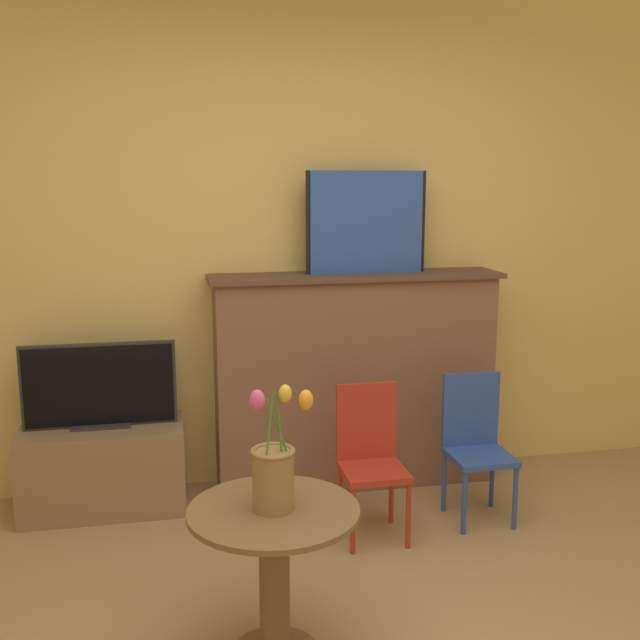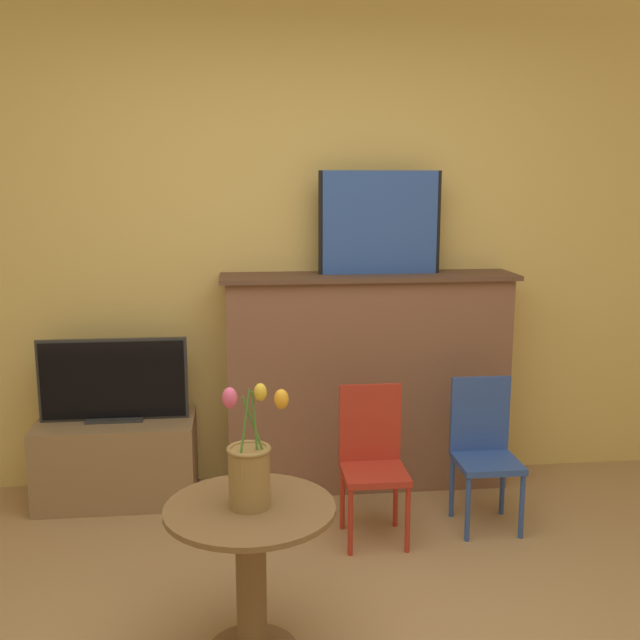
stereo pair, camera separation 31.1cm
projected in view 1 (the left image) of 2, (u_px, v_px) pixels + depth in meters
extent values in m
cube|color=#E0BC66|center=(274.00, 238.00, 4.02)|extent=(8.00, 0.06, 2.70)
cube|color=brown|center=(355.00, 380.00, 4.07)|extent=(1.50, 0.31, 1.17)
cube|color=brown|center=(356.00, 276.00, 3.95)|extent=(1.56, 0.35, 0.02)
cube|color=black|center=(366.00, 222.00, 3.93)|extent=(0.64, 0.02, 0.54)
cube|color=#2D51A8|center=(367.00, 222.00, 3.92)|extent=(0.60, 0.02, 0.54)
cube|color=olive|center=(104.00, 468.00, 3.80)|extent=(0.80, 0.42, 0.43)
cube|color=#2D2D2D|center=(102.00, 425.00, 3.76)|extent=(0.29, 0.12, 0.02)
cube|color=#2D2D2D|center=(99.00, 385.00, 3.73)|extent=(0.75, 0.02, 0.43)
cube|color=black|center=(99.00, 386.00, 3.72)|extent=(0.72, 0.02, 0.40)
cylinder|color=#B22D1E|center=(353.00, 521.00, 3.34)|extent=(0.02, 0.02, 0.31)
cylinder|color=#B22D1E|center=(408.00, 516.00, 3.39)|extent=(0.02, 0.02, 0.31)
cylinder|color=#B22D1E|center=(340.00, 497.00, 3.59)|extent=(0.02, 0.02, 0.31)
cylinder|color=#B22D1E|center=(391.00, 493.00, 3.64)|extent=(0.02, 0.02, 0.31)
cube|color=#B22D1E|center=(373.00, 471.00, 3.46)|extent=(0.29, 0.29, 0.03)
cube|color=#B22D1E|center=(366.00, 421.00, 3.55)|extent=(0.29, 0.02, 0.37)
cylinder|color=#2D4C99|center=(464.00, 503.00, 3.52)|extent=(0.02, 0.02, 0.31)
cylinder|color=#2D4C99|center=(515.00, 498.00, 3.58)|extent=(0.02, 0.02, 0.31)
cylinder|color=#2D4C99|center=(444.00, 482.00, 3.77)|extent=(0.02, 0.02, 0.31)
cylinder|color=#2D4C99|center=(492.00, 478.00, 3.83)|extent=(0.02, 0.02, 0.31)
cube|color=#2D4C99|center=(480.00, 457.00, 3.64)|extent=(0.29, 0.29, 0.03)
cube|color=#2D4C99|center=(471.00, 409.00, 3.74)|extent=(0.29, 0.02, 0.37)
cylinder|color=brown|center=(275.00, 587.00, 2.58)|extent=(0.11, 0.11, 0.54)
cylinder|color=brown|center=(274.00, 511.00, 2.53)|extent=(0.59, 0.59, 0.02)
cylinder|color=olive|center=(273.00, 480.00, 2.51)|extent=(0.14, 0.14, 0.20)
torus|color=olive|center=(273.00, 451.00, 2.49)|extent=(0.15, 0.15, 0.02)
cylinder|color=#477A2D|center=(280.00, 433.00, 2.48)|extent=(0.03, 0.01, 0.27)
ellipsoid|color=gold|center=(285.00, 393.00, 2.45)|extent=(0.04, 0.04, 0.06)
cylinder|color=#477A2D|center=(269.00, 433.00, 2.46)|extent=(0.05, 0.06, 0.28)
ellipsoid|color=#E0517A|center=(257.00, 400.00, 2.37)|extent=(0.05, 0.05, 0.07)
cylinder|color=#477A2D|center=(280.00, 434.00, 2.48)|extent=(0.09, 0.02, 0.25)
ellipsoid|color=orange|center=(306.00, 400.00, 2.47)|extent=(0.05, 0.05, 0.07)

